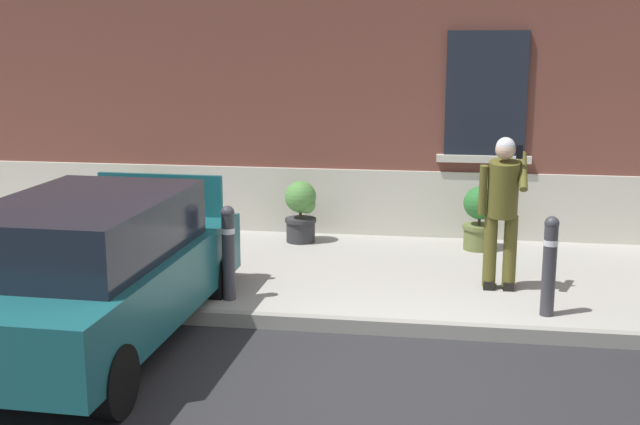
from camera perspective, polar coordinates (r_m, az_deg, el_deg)
ground_plane at (r=7.54m, az=3.56°, el=-10.94°), size 80.00×80.00×0.00m
sidewalk at (r=10.15m, az=5.07°, el=-4.39°), size 24.00×3.60×0.15m
curb_edge at (r=8.38m, az=4.18°, el=-7.97°), size 24.00×0.12×0.15m
hatchback_car_teal at (r=8.09m, az=-15.54°, el=-3.83°), size 1.87×4.11×1.50m
bollard_near_person at (r=8.63m, az=15.75°, el=-3.38°), size 0.15×0.15×1.04m
bollard_far_left at (r=8.86m, az=-6.42°, el=-2.58°), size 0.15×0.15×1.04m
person_on_phone at (r=9.25m, az=12.63°, el=0.61°), size 0.51×0.49×1.75m
planter_cream at (r=12.03m, az=-12.85°, el=0.57°), size 0.44×0.44×0.86m
planter_charcoal at (r=11.34m, az=-1.33°, el=0.18°), size 0.44×0.44×0.86m
planter_olive at (r=11.13m, az=11.12°, el=-0.27°), size 0.44×0.44×0.86m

